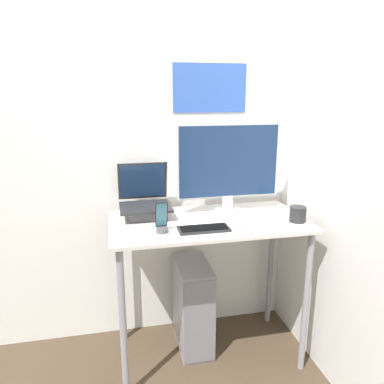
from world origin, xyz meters
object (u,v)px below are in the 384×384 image
Objects in this scene: monitor at (228,167)px; mouse at (238,225)px; keyboard at (204,229)px; laptop at (145,204)px; computer_tower at (193,305)px; cell_phone at (162,223)px.

monitor is 12.51× the size of mouse.
keyboard is 0.20m from mouse.
mouse is at bearing -31.48° from laptop.
computer_tower is at bearing 129.20° from mouse.
mouse is (0.50, -0.30, -0.06)m from laptop.
cell_phone is (0.06, -0.29, -0.02)m from laptop.
cell_phone is (-0.43, 0.01, 0.04)m from mouse.
keyboard is at bearing -177.66° from mouse.
laptop is 1.87× the size of cell_phone.
keyboard is at bearing -89.35° from computer_tower.
computer_tower is (-0.21, 0.25, -0.64)m from mouse.
laptop is 0.59m from mouse.
monitor reaches higher than keyboard.
keyboard is 0.23m from cell_phone.
computer_tower is (-0.23, -0.03, -0.92)m from monitor.
mouse is 0.72m from computer_tower.
monitor is at bearing 51.96° from keyboard.
mouse is at bearing 2.34° from keyboard.
monitor is at bearing 30.57° from cell_phone.
mouse is (0.20, 0.01, 0.00)m from keyboard.
mouse is at bearing -94.78° from monitor.
cell_phone is at bearing -133.21° from computer_tower.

